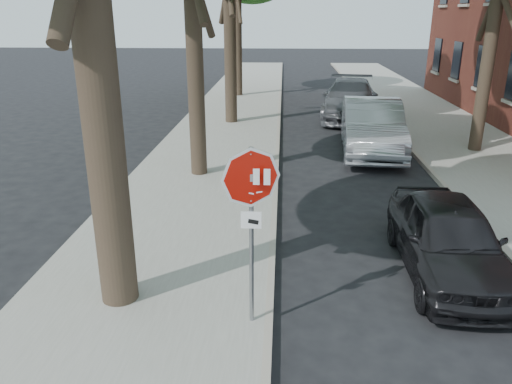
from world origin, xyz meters
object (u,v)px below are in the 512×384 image
Objects in this scene: car_b at (372,127)px; car_c at (350,99)px; stop_sign at (251,204)px; car_a at (448,238)px.

car_c is at bearing 94.48° from car_b.
stop_sign reaches higher than car_a.
stop_sign is at bearing -94.04° from car_c.
car_a is at bearing 29.07° from stop_sign.
car_b is (3.30, 9.93, -1.10)m from stop_sign.
car_b reaches higher than car_c.
car_c is at bearing 90.88° from car_a.
stop_sign is 10.52m from car_b.
stop_sign is 3.99m from car_a.
car_b reaches higher than car_a.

